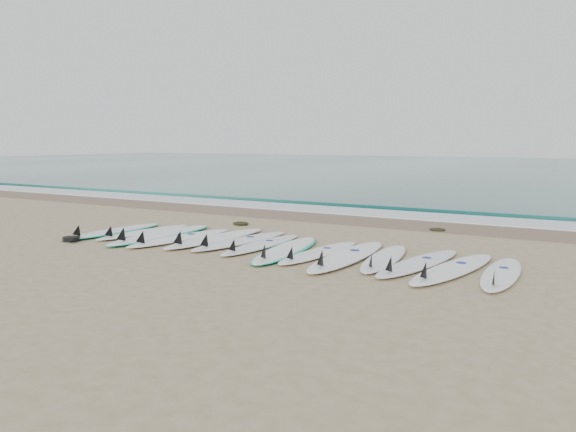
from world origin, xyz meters
The scene contains 22 objects.
ground centered at (0.00, 0.00, 0.00)m, with size 120.00×120.00×0.00m, color tan.
ocean centered at (0.00, 32.50, 0.01)m, with size 120.00×55.00×0.03m, color #1E6259.
wet_sand_band centered at (0.00, 4.10, 0.01)m, with size 120.00×1.80×0.01m, color #725E4B.
foam_band centered at (0.00, 5.50, 0.02)m, with size 120.00×1.40×0.04m, color silver.
wave_crest centered at (0.00, 7.00, 0.05)m, with size 120.00×1.00×0.10m, color #1E6259.
surfboard_0 centered at (-3.83, -0.22, 0.05)m, with size 0.66×2.51×0.32m.
surfboard_1 centered at (-3.19, -0.01, 0.05)m, with size 0.71×2.43×0.31m.
surfboard_2 centered at (-2.64, -0.09, 0.05)m, with size 0.72×2.88×0.36m.
surfboard_3 centered at (-2.06, -0.20, 0.06)m, with size 0.85×2.63×0.33m.
surfboard_4 centered at (-1.44, 0.10, 0.06)m, with size 0.76×2.80×0.35m.
surfboard_5 centered at (-0.87, 0.12, 0.06)m, with size 0.84×2.63×0.33m.
surfboard_6 centered at (-0.32, 0.01, 0.05)m, with size 0.53×2.43×0.31m.
surfboard_7 centered at (0.31, -0.17, 0.05)m, with size 1.06×2.72×0.34m.
surfboard_8 centered at (0.90, -0.10, 0.05)m, with size 0.68×2.41×0.30m.
surfboard_9 centered at (1.46, -0.18, 0.06)m, with size 0.68×2.87×0.36m.
surfboard_10 centered at (2.03, 0.01, 0.05)m, with size 0.79×2.41×0.30m.
surfboard_11 centered at (2.60, -0.08, 0.06)m, with size 0.92×2.61×0.33m.
surfboard_12 centered at (3.16, -0.22, 0.06)m, with size 0.98×2.70×0.34m.
surfboard_13 centered at (3.84, -0.15, 0.05)m, with size 0.59×2.34×0.30m.
seaweed_near centered at (-2.20, 2.08, 0.04)m, with size 0.39×0.31×0.08m, color black.
seaweed_far centered at (1.94, 3.48, 0.03)m, with size 0.35×0.27×0.07m, color black.
leash_coil centered at (-3.79, -1.28, 0.05)m, with size 0.46×0.36×0.11m.
Camera 1 is at (5.12, -8.35, 1.91)m, focal length 35.00 mm.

